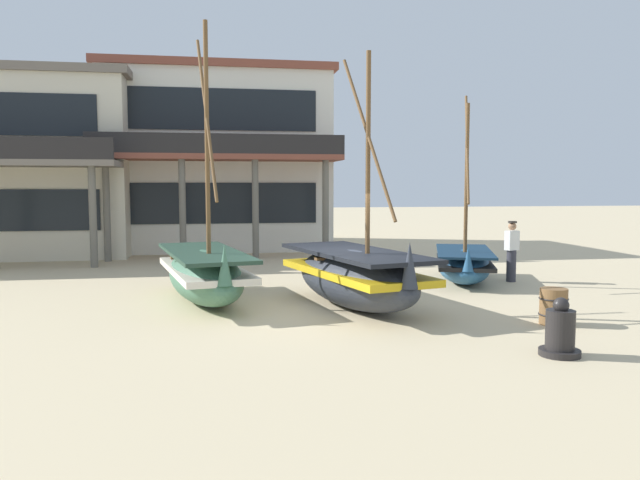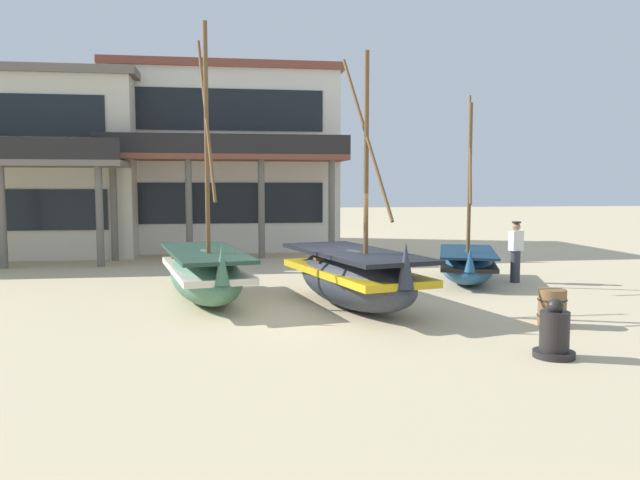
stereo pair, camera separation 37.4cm
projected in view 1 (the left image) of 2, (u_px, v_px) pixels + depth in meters
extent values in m
plane|color=#CCB78E|center=(328.00, 308.00, 13.56)|extent=(120.00, 120.00, 0.00)
ellipsoid|color=#427056|center=(205.00, 276.00, 14.23)|extent=(2.35, 4.82, 1.18)
cube|color=silver|center=(204.00, 270.00, 14.22)|extent=(2.33, 4.64, 0.14)
cube|color=#243D2F|center=(204.00, 253.00, 14.18)|extent=(2.37, 4.74, 0.08)
cone|color=#427056|center=(225.00, 265.00, 12.12)|extent=(0.35, 0.35, 0.83)
cylinder|color=brown|center=(207.00, 147.00, 13.44)|extent=(0.10, 0.10, 5.36)
cylinder|color=brown|center=(207.00, 117.00, 13.38)|extent=(0.45, 1.98, 3.67)
cube|color=brown|center=(202.00, 257.00, 14.52)|extent=(1.42, 0.43, 0.06)
ellipsoid|color=#2D333D|center=(355.00, 279.00, 13.58)|extent=(2.75, 4.86, 1.25)
cube|color=gold|center=(355.00, 272.00, 13.57)|extent=(2.72, 4.69, 0.15)
cube|color=black|center=(355.00, 253.00, 13.53)|extent=(2.78, 4.78, 0.09)
cone|color=#2D333D|center=(410.00, 265.00, 11.53)|extent=(0.40, 0.40, 0.88)
cylinder|color=brown|center=(368.00, 162.00, 12.84)|extent=(0.10, 0.10, 4.54)
cylinder|color=brown|center=(368.00, 136.00, 12.79)|extent=(0.64, 2.23, 3.48)
cube|color=brown|center=(348.00, 257.00, 13.85)|extent=(1.56, 0.55, 0.06)
ellipsoid|color=#23517A|center=(464.00, 266.00, 17.16)|extent=(2.57, 3.95, 0.88)
cube|color=black|center=(464.00, 262.00, 17.15)|extent=(2.54, 3.82, 0.11)
cube|color=#132C43|center=(464.00, 251.00, 17.13)|extent=(2.59, 3.90, 0.06)
cone|color=#23517A|center=(468.00, 259.00, 15.39)|extent=(0.36, 0.36, 0.62)
cylinder|color=brown|center=(466.00, 183.00, 16.51)|extent=(0.10, 0.10, 4.21)
cylinder|color=brown|center=(467.00, 147.00, 16.42)|extent=(0.75, 1.93, 2.98)
cube|color=brown|center=(463.00, 254.00, 17.41)|extent=(1.32, 0.60, 0.06)
cylinder|color=#33333D|center=(511.00, 266.00, 17.19)|extent=(0.26, 0.26, 0.88)
cube|color=silver|center=(512.00, 240.00, 17.12)|extent=(0.41, 0.32, 0.54)
sphere|color=#A87A56|center=(512.00, 226.00, 17.09)|extent=(0.22, 0.22, 0.22)
cylinder|color=#2D2823|center=(512.00, 222.00, 17.08)|extent=(0.24, 0.24, 0.05)
cylinder|color=black|center=(559.00, 352.00, 9.74)|extent=(0.64, 0.64, 0.10)
cylinder|color=black|center=(560.00, 330.00, 9.71)|extent=(0.45, 0.45, 0.62)
sphere|color=black|center=(561.00, 305.00, 9.67)|extent=(0.25, 0.25, 0.25)
cylinder|color=brown|center=(553.00, 306.00, 11.90)|extent=(0.52, 0.52, 0.70)
torus|color=black|center=(554.00, 299.00, 11.89)|extent=(0.56, 0.56, 0.03)
torus|color=black|center=(553.00, 314.00, 11.91)|extent=(0.56, 0.56, 0.03)
cube|color=silver|center=(218.00, 164.00, 27.30)|extent=(9.08, 6.94, 7.19)
cube|color=brown|center=(216.00, 78.00, 26.97)|extent=(9.44, 7.22, 0.30)
cube|color=black|center=(219.00, 203.00, 24.01)|extent=(7.63, 0.06, 1.58)
cube|color=black|center=(217.00, 109.00, 23.69)|extent=(7.63, 0.06, 1.58)
cube|color=brown|center=(218.00, 157.00, 22.85)|extent=(9.08, 2.10, 0.20)
cylinder|color=#666056|center=(107.00, 210.00, 21.64)|extent=(0.24, 0.24, 3.59)
cylinder|color=#666056|center=(183.00, 210.00, 22.08)|extent=(0.24, 0.24, 3.59)
cylinder|color=#666056|center=(255.00, 209.00, 22.52)|extent=(0.24, 0.24, 3.59)
cylinder|color=#666056|center=(326.00, 209.00, 22.96)|extent=(0.24, 0.24, 3.59)
cube|color=black|center=(218.00, 143.00, 21.83)|extent=(9.08, 0.08, 0.70)
cylinder|color=#666056|center=(93.00, 217.00, 20.06)|extent=(0.24, 0.24, 3.29)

